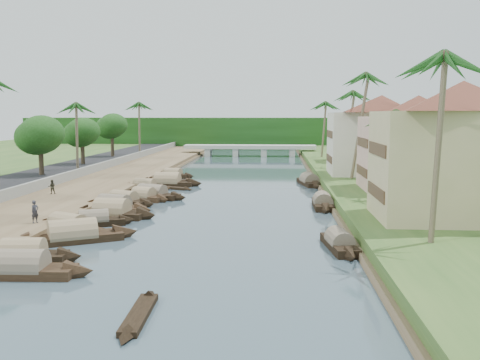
# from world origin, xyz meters

# --- Properties ---
(ground) EXTENTS (220.00, 220.00, 0.00)m
(ground) POSITION_xyz_m (0.00, 0.00, 0.00)
(ground) COLOR #3B4E58
(ground) RESTS_ON ground
(left_bank) EXTENTS (10.00, 180.00, 0.80)m
(left_bank) POSITION_xyz_m (-16.00, 20.00, 0.40)
(left_bank) COLOR brown
(left_bank) RESTS_ON ground
(right_bank) EXTENTS (16.00, 180.00, 1.20)m
(right_bank) POSITION_xyz_m (19.00, 20.00, 0.60)
(right_bank) COLOR #2D4F1F
(right_bank) RESTS_ON ground
(road) EXTENTS (8.00, 180.00, 1.40)m
(road) POSITION_xyz_m (-24.50, 20.00, 0.70)
(road) COLOR black
(road) RESTS_ON ground
(retaining_wall) EXTENTS (0.40, 180.00, 1.10)m
(retaining_wall) POSITION_xyz_m (-20.20, 20.00, 1.35)
(retaining_wall) COLOR gray
(retaining_wall) RESTS_ON left_bank
(treeline) EXTENTS (120.00, 14.00, 8.00)m
(treeline) POSITION_xyz_m (0.00, 100.00, 4.00)
(treeline) COLOR #163B10
(treeline) RESTS_ON ground
(bridge) EXTENTS (28.00, 4.00, 2.40)m
(bridge) POSITION_xyz_m (0.00, 72.00, 1.72)
(bridge) COLOR #AEAFA4
(bridge) RESTS_ON ground
(building_near) EXTENTS (14.85, 14.85, 10.20)m
(building_near) POSITION_xyz_m (18.99, -2.00, 6.38)
(building_near) COLOR tan
(building_near) RESTS_ON right_bank
(building_mid) EXTENTS (14.11, 14.11, 9.70)m
(building_mid) POSITION_xyz_m (19.99, 14.00, 6.13)
(building_mid) COLOR #DAAB9A
(building_mid) RESTS_ON right_bank
(building_far) EXTENTS (15.59, 15.59, 10.20)m
(building_far) POSITION_xyz_m (18.99, 28.00, 6.38)
(building_far) COLOR beige
(building_far) RESTS_ON right_bank
(building_distant) EXTENTS (12.62, 12.62, 9.20)m
(building_distant) POSITION_xyz_m (19.99, 48.00, 5.88)
(building_distant) COLOR tan
(building_distant) RESTS_ON right_bank
(sampan_0) EXTENTS (8.57, 2.14, 2.24)m
(sampan_0) POSITION_xyz_m (-8.75, -14.23, 0.42)
(sampan_0) COLOR black
(sampan_0) RESTS_ON ground
(sampan_1) EXTENTS (7.39, 2.43, 2.17)m
(sampan_1) POSITION_xyz_m (-9.90, -11.42, 0.41)
(sampan_1) COLOR black
(sampan_1) RESTS_ON ground
(sampan_2) EXTENTS (9.29, 6.30, 2.48)m
(sampan_2) POSITION_xyz_m (-8.83, -6.19, 0.42)
(sampan_2) COLOR black
(sampan_2) RESTS_ON ground
(sampan_3) EXTENTS (6.83, 3.87, 1.88)m
(sampan_3) POSITION_xyz_m (-9.20, -0.70, 0.41)
(sampan_3) COLOR black
(sampan_3) RESTS_ON ground
(sampan_4) EXTENTS (7.85, 5.10, 2.25)m
(sampan_4) POSITION_xyz_m (-10.23, -3.46, 0.42)
(sampan_4) COLOR black
(sampan_4) RESTS_ON ground
(sampan_5) EXTENTS (8.42, 3.03, 2.58)m
(sampan_5) POSITION_xyz_m (-8.78, 2.79, 0.42)
(sampan_5) COLOR black
(sampan_5) RESTS_ON ground
(sampan_6) EXTENTS (8.27, 4.05, 2.39)m
(sampan_6) POSITION_xyz_m (-9.50, 5.72, 0.42)
(sampan_6) COLOR black
(sampan_6) RESTS_ON ground
(sampan_7) EXTENTS (7.58, 4.51, 2.05)m
(sampan_7) POSITION_xyz_m (-9.65, 9.48, 0.41)
(sampan_7) COLOR black
(sampan_7) RESTS_ON ground
(sampan_8) EXTENTS (6.53, 4.03, 2.03)m
(sampan_8) POSITION_xyz_m (-8.29, 12.19, 0.41)
(sampan_8) COLOR black
(sampan_8) RESTS_ON ground
(sampan_9) EXTENTS (8.73, 4.74, 2.20)m
(sampan_9) POSITION_xyz_m (-7.79, 13.75, 0.42)
(sampan_9) COLOR black
(sampan_9) RESTS_ON ground
(sampan_10) EXTENTS (7.16, 3.08, 1.97)m
(sampan_10) POSITION_xyz_m (-10.08, 19.81, 0.41)
(sampan_10) COLOR black
(sampan_10) RESTS_ON ground
(sampan_11) EXTENTS (9.21, 2.63, 2.56)m
(sampan_11) POSITION_xyz_m (-8.14, 23.90, 0.42)
(sampan_11) COLOR black
(sampan_11) RESTS_ON ground
(sampan_12) EXTENTS (8.46, 3.27, 2.01)m
(sampan_12) POSITION_xyz_m (-8.37, 25.77, 0.41)
(sampan_12) COLOR black
(sampan_12) RESTS_ON ground
(sampan_13) EXTENTS (6.85, 3.38, 1.90)m
(sampan_13) POSITION_xyz_m (-9.06, 32.45, 0.41)
(sampan_13) COLOR black
(sampan_13) RESTS_ON ground
(sampan_14) EXTENTS (2.30, 7.57, 1.86)m
(sampan_14) POSITION_xyz_m (9.74, -6.89, 0.40)
(sampan_14) COLOR black
(sampan_14) RESTS_ON ground
(sampan_15) EXTENTS (1.86, 7.83, 2.11)m
(sampan_15) POSITION_xyz_m (10.04, 9.20, 0.41)
(sampan_15) COLOR black
(sampan_15) RESTS_ON ground
(sampan_16) EXTENTS (3.36, 9.29, 2.23)m
(sampan_16) POSITION_xyz_m (9.80, 25.94, 0.42)
(sampan_16) COLOR black
(sampan_16) RESTS_ON ground
(canoe_0) EXTENTS (1.07, 6.47, 0.85)m
(canoe_0) POSITION_xyz_m (-0.61, -19.68, 0.10)
(canoe_0) COLOR black
(canoe_0) RESTS_ON ground
(canoe_1) EXTENTS (5.37, 2.33, 0.86)m
(canoe_1) POSITION_xyz_m (-9.13, 0.92, 0.10)
(canoe_1) COLOR black
(canoe_1) RESTS_ON ground
(canoe_2) EXTENTS (5.54, 3.25, 0.84)m
(canoe_2) POSITION_xyz_m (-6.93, 20.90, 0.10)
(canoe_2) COLOR black
(canoe_2) RESTS_ON ground
(palm_0) EXTENTS (3.20, 3.20, 12.78)m
(palm_0) POSITION_xyz_m (15.00, -9.64, 12.14)
(palm_0) COLOR #71624B
(palm_0) RESTS_ON ground
(palm_1) EXTENTS (3.20, 3.20, 9.46)m
(palm_1) POSITION_xyz_m (16.00, 7.63, 8.94)
(palm_1) COLOR #71624B
(palm_1) RESTS_ON ground
(palm_2) EXTENTS (3.20, 3.20, 13.96)m
(palm_2) POSITION_xyz_m (15.00, 22.70, 13.30)
(palm_2) COLOR #71624B
(palm_2) RESTS_ON ground
(palm_3) EXTENTS (3.20, 3.20, 12.50)m
(palm_3) POSITION_xyz_m (16.00, 37.82, 11.89)
(palm_3) COLOR #71624B
(palm_3) RESTS_ON ground
(palm_6) EXTENTS (3.20, 3.20, 10.48)m
(palm_6) POSITION_xyz_m (-22.00, 30.02, 10.12)
(palm_6) COLOR #71624B
(palm_6) RESTS_ON ground
(palm_7) EXTENTS (3.20, 3.20, 11.34)m
(palm_7) POSITION_xyz_m (14.00, 55.72, 10.76)
(palm_7) COLOR #71624B
(palm_7) RESTS_ON ground
(palm_8) EXTENTS (3.20, 3.20, 11.15)m
(palm_8) POSITION_xyz_m (-20.50, 58.44, 10.77)
(palm_8) COLOR #71624B
(palm_8) RESTS_ON ground
(tree_3) EXTENTS (5.50, 5.50, 7.20)m
(tree_3) POSITION_xyz_m (-24.00, 22.94, 6.27)
(tree_3) COLOR #483C29
(tree_3) RESTS_ON ground
(tree_4) EXTENTS (4.95, 4.95, 6.80)m
(tree_4) POSITION_xyz_m (-24.00, 37.54, 6.09)
(tree_4) COLOR #483C29
(tree_4) RESTS_ON ground
(tree_5) EXTENTS (5.04, 5.04, 7.47)m
(tree_5) POSITION_xyz_m (-24.00, 52.61, 6.72)
(tree_5) COLOR #483C29
(tree_5) RESTS_ON ground
(tree_6) EXTENTS (4.68, 4.68, 7.38)m
(tree_6) POSITION_xyz_m (24.00, 29.23, 6.55)
(tree_6) COLOR #483C29
(tree_6) RESTS_ON ground
(person_near) EXTENTS (0.66, 0.75, 1.72)m
(person_near) POSITION_xyz_m (-12.71, -3.58, 1.66)
(person_near) COLOR #2A2A32
(person_near) RESTS_ON left_bank
(person_far) EXTENTS (0.87, 0.78, 1.47)m
(person_far) POSITION_xyz_m (-17.60, 10.99, 1.53)
(person_far) COLOR #2C2A1E
(person_far) RESTS_ON left_bank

